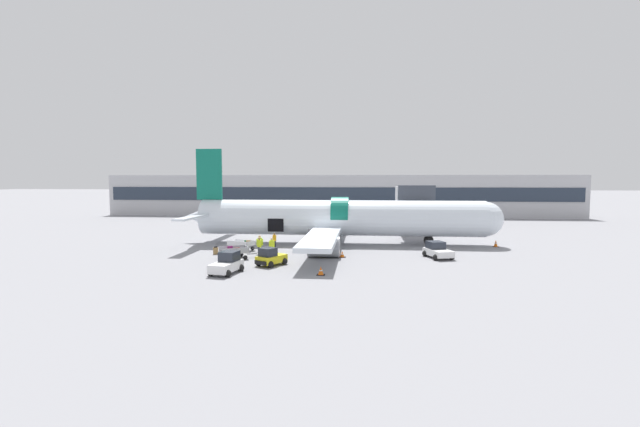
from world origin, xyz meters
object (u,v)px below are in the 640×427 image
ground_crew_loader_a (274,240)px  ground_crew_supervisor (260,244)px  baggage_tug_rear (227,264)px  baggage_cart_queued (234,253)px  suitcase_on_tarmac_upright (216,251)px  baggage_tug_mid (438,251)px  baggage_cart_loading (242,246)px  ground_crew_loader_b (259,246)px  baggage_tug_lead (271,258)px  ground_crew_driver (272,246)px  airplane (336,219)px

ground_crew_loader_a → ground_crew_supervisor: ground_crew_supervisor is taller
baggage_tug_rear → baggage_cart_queued: (-1.23, 5.88, -0.15)m
baggage_tug_rear → suitcase_on_tarmac_upright: size_ratio=4.41×
baggage_tug_mid → baggage_cart_loading: (-18.68, 2.03, -0.12)m
ground_crew_loader_b → baggage_cart_loading: bearing=131.7°
baggage_tug_rear → baggage_cart_queued: 6.00m
ground_crew_loader_b → ground_crew_supervisor: 1.01m
baggage_tug_lead → baggage_tug_rear: baggage_tug_rear is taller
ground_crew_loader_b → ground_crew_driver: 1.15m
baggage_cart_queued → ground_crew_loader_a: size_ratio=2.15×
ground_crew_loader_b → suitcase_on_tarmac_upright: 4.36m
baggage_tug_lead → baggage_tug_mid: 15.13m
ground_crew_loader_a → ground_crew_driver: (0.71, -4.63, 0.08)m
baggage_tug_mid → ground_crew_driver: ground_crew_driver is taller
ground_crew_driver → suitcase_on_tarmac_upright: size_ratio=2.24×
airplane → ground_crew_loader_a: (-6.17, -3.36, -1.99)m
baggage_tug_lead → baggage_cart_loading: (-4.39, 6.99, -0.12)m
ground_crew_loader_b → ground_crew_driver: size_ratio=1.02×
baggage_cart_queued → ground_crew_supervisor: 3.11m
baggage_tug_lead → ground_crew_driver: 4.46m
ground_crew_loader_a → ground_crew_driver: 4.68m
baggage_tug_lead → ground_crew_loader_a: 9.13m
suitcase_on_tarmac_upright → ground_crew_supervisor: bearing=8.8°
baggage_tug_lead → ground_crew_driver: size_ratio=1.69×
airplane → baggage_cart_queued: size_ratio=10.39×
airplane → suitcase_on_tarmac_upright: bearing=-144.7°
ground_crew_loader_b → ground_crew_driver: (1.15, 0.08, -0.02)m
baggage_tug_rear → baggage_cart_loading: 10.33m
baggage_cart_loading → suitcase_on_tarmac_upright: (-1.90, -2.35, -0.19)m
baggage_cart_loading → ground_crew_loader_b: size_ratio=1.99×
baggage_tug_rear → ground_crew_loader_b: ground_crew_loader_b is taller
baggage_cart_queued → airplane: bearing=48.7°
ground_crew_loader_a → suitcase_on_tarmac_upright: 6.46m
airplane → baggage_tug_lead: size_ratio=11.96×
baggage_cart_loading → baggage_cart_queued: size_ratio=1.04×
ground_crew_supervisor → suitcase_on_tarmac_upright: size_ratio=2.35×
baggage_tug_mid → ground_crew_supervisor: bearing=178.9°
ground_crew_driver → suitcase_on_tarmac_upright: 5.49m
ground_crew_driver → baggage_tug_rear: bearing=-103.4°
ground_crew_loader_b → ground_crew_driver: bearing=4.1°
baggage_tug_mid → ground_crew_driver: 15.14m
baggage_cart_loading → ground_crew_loader_a: ground_crew_loader_a is taller
airplane → ground_crew_driver: airplane is taller
airplane → ground_crew_supervisor: bearing=-133.9°
baggage_tug_lead → ground_crew_supervisor: size_ratio=1.62×
baggage_cart_queued → ground_crew_driver: (3.03, 1.69, 0.35)m
airplane → baggage_tug_mid: bearing=-37.4°
baggage_tug_lead → ground_crew_loader_b: size_ratio=1.67×
airplane → ground_crew_driver: bearing=-124.3°
ground_crew_driver → ground_crew_supervisor: size_ratio=0.95×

